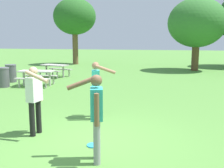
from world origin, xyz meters
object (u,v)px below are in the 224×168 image
Objects in this scene: picnic_table_near at (37,75)px; trash_can_beside_table at (3,77)px; frisbee at (93,145)px; trash_can_further_along at (11,73)px; person_bystander at (35,95)px; person_catcher at (96,111)px; picnic_table_far at (55,68)px; tree_tall_left at (75,17)px; person_thrower at (96,85)px; tree_broad_center at (197,23)px.

trash_can_beside_table is at bearing -152.31° from picnic_table_near.
frisbee is 0.30× the size of trash_can_further_along.
trash_can_further_along is at bearing 128.44° from person_bystander.
trash_can_further_along is (-5.64, 7.11, -0.48)m from person_bystander.
trash_can_beside_table is (-6.86, 6.62, -0.48)m from person_catcher.
person_catcher is at bearing -47.37° from trash_can_further_along.
picnic_table_far is 0.32× the size of tree_tall_left.
tree_tall_left is (-7.45, 16.69, 3.45)m from person_thrower.
person_thrower is 8.52m from trash_can_further_along.
trash_can_beside_table is 0.16× the size of tree_tall_left.
person_catcher is 21.45m from tree_tall_left.
tree_tall_left reaches higher than person_catcher.
person_thrower is 9.46m from picnic_table_far.
tree_tall_left reaches higher than person_bystander.
tree_broad_center is at bearing 81.60° from person_catcher.
person_thrower is at bearing -65.93° from tree_tall_left.
picnic_table_far is at bearing 101.27° from picnic_table_near.
picnic_table_near is at bearing -76.70° from tree_tall_left.
picnic_table_near is at bearing 127.95° from frisbee.
person_thrower reaches higher than frisbee.
picnic_table_near is at bearing -21.41° from trash_can_further_along.
frisbee is 11.55m from picnic_table_far.
trash_can_further_along is 0.16× the size of tree_tall_left.
tree_tall_left reaches higher than tree_broad_center.
person_bystander reaches higher than trash_can_beside_table.
trash_can_beside_table is 1.00× the size of trash_can_further_along.
tree_broad_center is (2.45, 16.61, 2.55)m from person_catcher.
person_bystander is at bearing 150.90° from person_catcher.
tree_broad_center is (4.30, 15.58, 2.55)m from person_bystander.
frisbee is at bearing -45.95° from trash_can_further_along.
person_catcher reaches higher than picnic_table_far.
person_catcher is (0.89, -2.77, 0.00)m from person_thrower.
picnic_table_near and picnic_table_far have the same top height.
tree_tall_left is (-0.85, 11.32, 3.93)m from trash_can_further_along.
person_bystander is at bearing -65.95° from picnic_table_far.
person_catcher is 0.83× the size of picnic_table_far.
trash_can_beside_table is (-1.38, -0.73, -0.08)m from picnic_table_near.
person_thrower is 0.83× the size of picnic_table_far.
picnic_table_near is 13.03m from tree_tall_left.
person_bystander is 16.36m from tree_broad_center.
person_thrower is 2.37m from frisbee.
trash_can_further_along reaches higher than picnic_table_near.
trash_can_further_along is (-7.49, 8.14, -0.48)m from person_catcher.
trash_can_beside_table is 13.99m from tree_broad_center.
picnic_table_far is (-4.29, 9.61, -0.40)m from person_bystander.
person_catcher reaches higher than frisbee.
person_bystander reaches higher than picnic_table_far.
person_bystander is 0.86× the size of picnic_table_near.
tree_tall_left is at bearing 113.23° from frisbee.
frisbee is 10.37m from trash_can_further_along.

